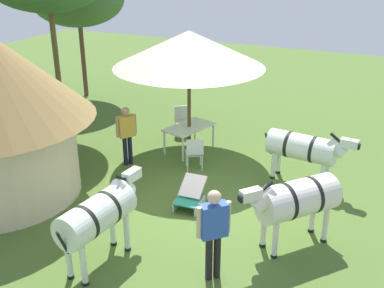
% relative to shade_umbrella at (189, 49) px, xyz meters
% --- Properties ---
extents(ground_plane, '(36.00, 36.00, 0.00)m').
position_rel_shade_umbrella_xyz_m(ground_plane, '(-2.57, -1.32, -2.92)').
color(ground_plane, '#4C692B').
extents(shade_umbrella, '(4.09, 4.09, 3.41)m').
position_rel_shade_umbrella_xyz_m(shade_umbrella, '(0.00, 0.00, 0.00)').
color(shade_umbrella, brown).
rests_on(shade_umbrella, ground_plane).
extents(patio_dining_table, '(1.61, 1.18, 0.74)m').
position_rel_shade_umbrella_xyz_m(patio_dining_table, '(-0.00, -0.00, -2.27)').
color(patio_dining_table, silver).
rests_on(patio_dining_table, ground_plane).
extents(patio_chair_near_hut, '(0.59, 0.59, 0.90)m').
position_rel_shade_umbrella_xyz_m(patio_chair_near_hut, '(-1.07, -0.65, -2.40)').
color(patio_chair_near_hut, silver).
rests_on(patio_chair_near_hut, ground_plane).
extents(patio_chair_near_lawn, '(0.60, 0.60, 0.90)m').
position_rel_shade_umbrella_xyz_m(patio_chair_near_lawn, '(1.03, 0.72, -2.40)').
color(patio_chair_near_lawn, silver).
rests_on(patio_chair_near_lawn, ground_plane).
extents(guest_beside_umbrella, '(0.50, 0.41, 1.61)m').
position_rel_shade_umbrella_xyz_m(guest_beside_umbrella, '(-1.51, 1.11, -1.95)').
color(guest_beside_umbrella, black).
rests_on(guest_beside_umbrella, ground_plane).
extents(standing_watcher, '(0.49, 0.49, 1.75)m').
position_rel_shade_umbrella_xyz_m(standing_watcher, '(-4.89, -2.75, -1.87)').
color(standing_watcher, black).
rests_on(standing_watcher, ground_plane).
extents(striped_lounge_chair, '(0.83, 0.59, 0.63)m').
position_rel_shade_umbrella_xyz_m(striped_lounge_chair, '(-2.85, -1.35, -2.67)').
color(striped_lounge_chair, teal).
rests_on(striped_lounge_chair, ground_plane).
extents(zebra_nearest_camera, '(1.87, 1.65, 1.54)m').
position_rel_shade_umbrella_xyz_m(zebra_nearest_camera, '(-3.32, -3.77, -1.91)').
color(zebra_nearest_camera, silver).
rests_on(zebra_nearest_camera, ground_plane).
extents(zebra_by_umbrella, '(2.23, 0.81, 1.56)m').
position_rel_shade_umbrella_xyz_m(zebra_by_umbrella, '(-5.34, -0.71, -1.90)').
color(zebra_by_umbrella, silver).
rests_on(zebra_by_umbrella, ground_plane).
extents(zebra_toward_hut, '(0.83, 2.32, 1.46)m').
position_rel_shade_umbrella_xyz_m(zebra_toward_hut, '(-0.60, -3.35, -2.00)').
color(zebra_toward_hut, silver).
rests_on(zebra_toward_hut, ground_plane).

